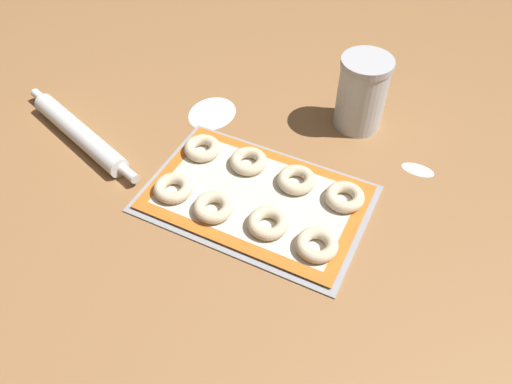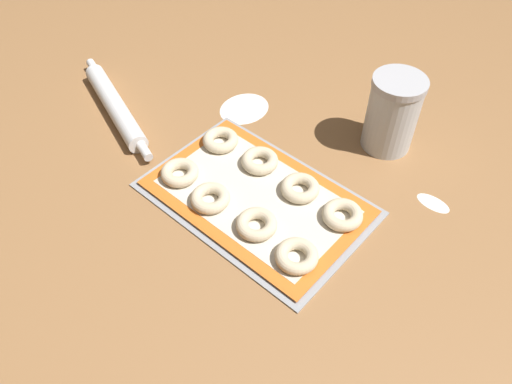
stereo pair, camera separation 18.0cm
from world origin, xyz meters
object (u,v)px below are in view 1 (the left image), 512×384
at_px(baking_tray, 256,198).
at_px(flour_canister, 362,93).
at_px(bagel_front_mid_right, 268,223).
at_px(bagel_front_far_left, 173,188).
at_px(bagel_front_mid_left, 213,207).
at_px(bagel_back_far_left, 202,148).
at_px(bagel_back_far_right, 345,197).
at_px(bagel_front_far_right, 317,245).
at_px(bagel_back_mid_right, 296,180).
at_px(rolling_pin, 81,132).
at_px(bagel_back_mid_left, 248,161).

bearing_deg(baking_tray, flour_canister, 71.64).
bearing_deg(bagel_front_mid_right, bagel_front_far_left, -179.13).
distance_m(bagel_front_mid_left, bagel_back_far_left, 0.17).
bearing_deg(flour_canister, bagel_back_far_right, -77.23).
distance_m(bagel_front_mid_left, bagel_front_far_right, 0.22).
bearing_deg(bagel_back_mid_right, rolling_pin, -171.09).
distance_m(baking_tray, rolling_pin, 0.44).
bearing_deg(bagel_front_far_left, bagel_back_far_right, 22.25).
bearing_deg(rolling_pin, baking_tray, 1.40).
xyz_separation_m(bagel_front_far_left, bagel_front_mid_right, (0.21, 0.00, 0.00)).
relative_size(bagel_front_far_left, bagel_back_far_left, 1.00).
distance_m(bagel_front_mid_right, bagel_back_mid_right, 0.13).
bearing_deg(baking_tray, bagel_back_far_left, 158.38).
xyz_separation_m(bagel_front_mid_right, flour_canister, (0.05, 0.38, 0.06)).
distance_m(bagel_front_mid_left, bagel_back_mid_left, 0.15).
xyz_separation_m(bagel_front_far_left, rolling_pin, (-0.28, 0.05, -0.00)).
bearing_deg(bagel_back_mid_right, bagel_front_far_right, -53.98).
distance_m(baking_tray, bagel_front_far_left, 0.17).
bearing_deg(baking_tray, bagel_front_far_left, -157.38).
relative_size(baking_tray, bagel_front_mid_left, 5.63).
relative_size(baking_tray, rolling_pin, 1.11).
distance_m(bagel_front_far_right, bagel_back_mid_left, 0.26).
xyz_separation_m(bagel_front_far_left, bagel_back_mid_right, (0.22, 0.13, 0.00)).
bearing_deg(bagel_front_far_right, flour_canister, 97.52).
xyz_separation_m(bagel_front_far_left, bagel_back_mid_left, (0.10, 0.14, 0.00)).
bearing_deg(bagel_front_mid_right, baking_tray, 132.14).
bearing_deg(bagel_back_mid_right, bagel_front_far_left, -148.49).
bearing_deg(bagel_back_far_left, bagel_front_mid_left, -52.47).
distance_m(bagel_back_mid_left, rolling_pin, 0.39).
distance_m(bagel_back_far_left, flour_canister, 0.38).
bearing_deg(flour_canister, bagel_front_far_right, -82.48).
bearing_deg(rolling_pin, bagel_front_mid_right, -5.90).
bearing_deg(bagel_front_far_left, rolling_pin, 169.12).
bearing_deg(bagel_back_mid_right, bagel_back_mid_left, 177.14).
bearing_deg(flour_canister, bagel_front_mid_left, -112.59).
bearing_deg(bagel_back_mid_left, bagel_front_mid_left, -91.35).
height_order(bagel_front_far_left, bagel_back_mid_right, same).
bearing_deg(bagel_front_far_left, bagel_back_mid_left, 53.57).
bearing_deg(rolling_pin, bagel_back_mid_left, 12.30).
relative_size(bagel_front_mid_left, bagel_back_mid_left, 1.00).
xyz_separation_m(bagel_front_mid_left, bagel_back_mid_right, (0.12, 0.14, 0.00)).
height_order(flour_canister, rolling_pin, flour_canister).
height_order(bagel_back_mid_left, bagel_back_mid_right, same).
bearing_deg(flour_canister, baking_tray, -108.36).
height_order(baking_tray, bagel_front_far_right, bagel_front_far_right).
height_order(bagel_front_mid_right, rolling_pin, rolling_pin).
height_order(bagel_back_far_left, bagel_back_mid_right, same).
xyz_separation_m(bagel_front_mid_right, bagel_back_far_left, (-0.22, 0.13, 0.00)).
distance_m(bagel_front_mid_right, bagel_back_mid_left, 0.17).
xyz_separation_m(baking_tray, bagel_front_mid_right, (0.06, -0.06, 0.02)).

